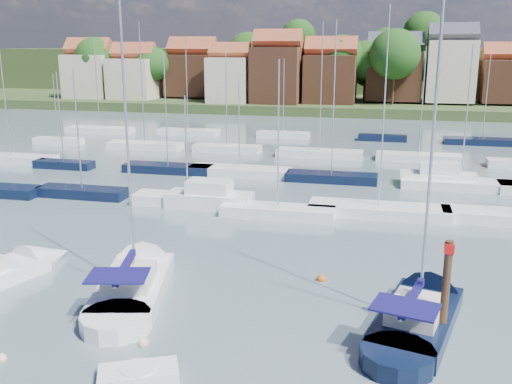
# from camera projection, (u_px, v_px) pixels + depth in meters

# --- Properties ---
(ground) EXTENTS (260.00, 260.00, 0.00)m
(ground) POSITION_uv_depth(u_px,v_px,m) (308.00, 163.00, 64.42)
(ground) COLOR #4F626B
(ground) RESTS_ON ground
(sailboat_left) EXTENTS (5.75, 10.48, 13.86)m
(sailboat_left) POSITION_uv_depth(u_px,v_px,m) (5.00, 272.00, 32.33)
(sailboat_left) COLOR white
(sailboat_left) RESTS_ON ground
(sailboat_centre) EXTENTS (6.12, 12.91, 16.92)m
(sailboat_centre) POSITION_uv_depth(u_px,v_px,m) (139.00, 276.00, 31.86)
(sailboat_centre) COLOR white
(sailboat_centre) RESTS_ON ground
(sailboat_navy) EXTENTS (5.88, 12.22, 16.36)m
(sailboat_navy) POSITION_uv_depth(u_px,v_px,m) (423.00, 309.00, 27.86)
(sailboat_navy) COLOR black
(sailboat_navy) RESTS_ON ground
(tender) EXTENTS (3.43, 2.62, 0.67)m
(tender) POSITION_uv_depth(u_px,v_px,m) (139.00, 375.00, 22.48)
(tender) COLOR white
(tender) RESTS_ON ground
(timber_piling) EXTENTS (0.40, 0.40, 6.94)m
(timber_piling) POSITION_uv_depth(u_px,v_px,m) (444.00, 310.00, 25.32)
(timber_piling) COLOR #4C331E
(timber_piling) RESTS_ON ground
(buoy_b) EXTENTS (0.46, 0.46, 0.46)m
(buoy_b) POSITION_uv_depth(u_px,v_px,m) (2.00, 361.00, 23.95)
(buoy_b) COLOR beige
(buoy_b) RESTS_ON ground
(buoy_c) EXTENTS (0.50, 0.50, 0.50)m
(buoy_c) POSITION_uv_depth(u_px,v_px,m) (86.00, 332.00, 26.38)
(buoy_c) COLOR #D85914
(buoy_c) RESTS_ON ground
(buoy_d) EXTENTS (0.49, 0.49, 0.49)m
(buoy_d) POSITION_uv_depth(u_px,v_px,m) (143.00, 345.00, 25.19)
(buoy_d) COLOR beige
(buoy_d) RESTS_ON ground
(buoy_e) EXTENTS (0.52, 0.52, 0.52)m
(buoy_e) POSITION_uv_depth(u_px,v_px,m) (321.00, 281.00, 32.12)
(buoy_e) COLOR #D85914
(buoy_e) RESTS_ON ground
(marina_field) EXTENTS (79.62, 41.41, 15.93)m
(marina_field) POSITION_uv_depth(u_px,v_px,m) (320.00, 169.00, 59.32)
(marina_field) COLOR white
(marina_field) RESTS_ON ground
(far_shore_town) EXTENTS (212.46, 90.00, 22.27)m
(far_shore_town) POSITION_uv_depth(u_px,v_px,m) (366.00, 78.00, 150.18)
(far_shore_town) COLOR #3C4B25
(far_shore_town) RESTS_ON ground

